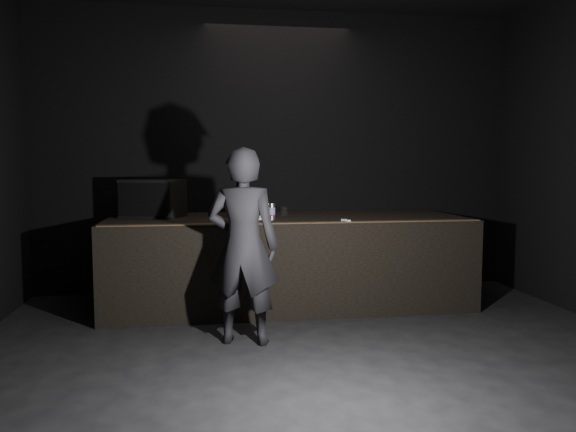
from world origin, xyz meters
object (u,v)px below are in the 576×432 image
Objects in this scene: stage_monitor at (153,198)px; person at (243,246)px; laptop at (246,212)px; beer_can at (272,212)px; stage_riser at (287,260)px.

stage_monitor is 0.44× the size of person.
beer_can is (0.26, -0.21, 0.02)m from laptop.
person is (0.90, -1.56, -0.34)m from stage_monitor.
person reaches higher than beer_can.
stage_riser is 1.68m from stage_monitor.
laptop is 1.28m from person.
beer_can is at bearing -95.52° from person.
stage_riser is 22.46× the size of beer_can.
stage_riser is at bearing 56.68° from beer_can.
laptop is at bearing -166.75° from stage_riser.
beer_can reaches higher than stage_riser.
beer_can is 1.13m from person.
stage_monitor is 1.83m from person.
stage_monitor is at bearing 158.22° from beer_can.
stage_monitor is (-1.51, 0.19, 0.71)m from stage_riser.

